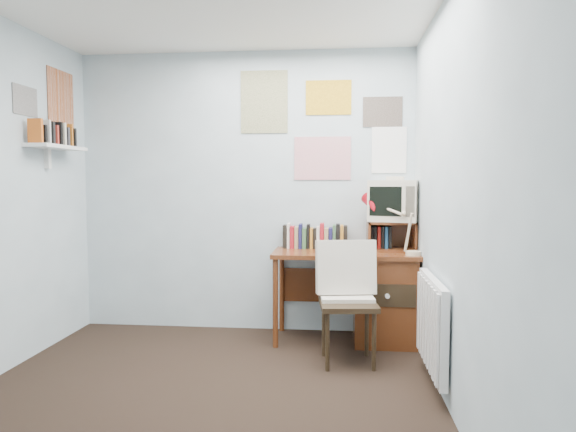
% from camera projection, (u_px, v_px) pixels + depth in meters
% --- Properties ---
extents(ground, '(3.50, 3.50, 0.00)m').
position_uv_depth(ground, '(191.00, 414.00, 2.98)').
color(ground, black).
rests_on(ground, ground).
extents(back_wall, '(3.00, 0.02, 2.50)m').
position_uv_depth(back_wall, '(245.00, 192.00, 4.63)').
color(back_wall, silver).
rests_on(back_wall, ground).
extents(right_wall, '(0.02, 3.50, 2.50)m').
position_uv_depth(right_wall, '(462.00, 200.00, 2.74)').
color(right_wall, silver).
rests_on(right_wall, ground).
extents(desk, '(1.20, 0.55, 0.76)m').
position_uv_depth(desk, '(377.00, 294.00, 4.30)').
color(desk, brown).
rests_on(desk, ground).
extents(desk_chair, '(0.49, 0.48, 0.88)m').
position_uv_depth(desk_chair, '(348.00, 305.00, 3.78)').
color(desk_chair, black).
rests_on(desk_chair, ground).
extents(desk_lamp, '(0.38, 0.35, 0.44)m').
position_uv_depth(desk_lamp, '(414.00, 228.00, 4.07)').
color(desk_lamp, '#B60C18').
rests_on(desk_lamp, desk).
extents(tv_riser, '(0.40, 0.30, 0.25)m').
position_uv_depth(tv_riser, '(391.00, 236.00, 4.37)').
color(tv_riser, brown).
rests_on(tv_riser, desk).
extents(crt_tv, '(0.48, 0.46, 0.38)m').
position_uv_depth(crt_tv, '(395.00, 199.00, 4.36)').
color(crt_tv, beige).
rests_on(crt_tv, tv_riser).
extents(book_row, '(0.60, 0.14, 0.22)m').
position_uv_depth(book_row, '(317.00, 236.00, 4.50)').
color(book_row, brown).
rests_on(book_row, desk).
extents(radiator, '(0.09, 0.80, 0.60)m').
position_uv_depth(radiator, '(432.00, 324.00, 3.35)').
color(radiator, white).
rests_on(radiator, right_wall).
extents(wall_shelf, '(0.20, 0.62, 0.24)m').
position_uv_depth(wall_shelf, '(57.00, 147.00, 4.09)').
color(wall_shelf, white).
rests_on(wall_shelf, left_wall).
extents(posters_back, '(1.20, 0.01, 0.90)m').
position_uv_depth(posters_back, '(323.00, 124.00, 4.51)').
color(posters_back, white).
rests_on(posters_back, back_wall).
extents(posters_left, '(0.01, 0.70, 0.60)m').
position_uv_depth(posters_left, '(44.00, 99.00, 4.07)').
color(posters_left, white).
rests_on(posters_left, left_wall).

